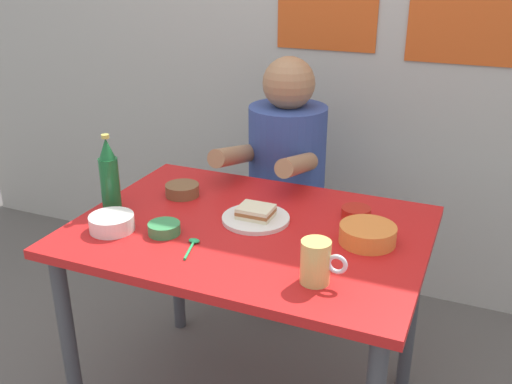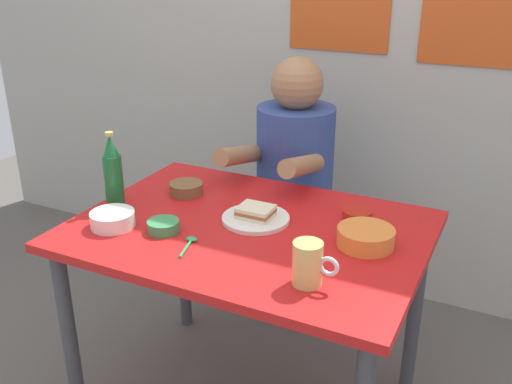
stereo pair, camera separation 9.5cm
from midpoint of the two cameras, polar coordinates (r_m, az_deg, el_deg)
wall_back at (r=2.64m, az=11.18°, el=17.00°), size 4.40×0.09×2.60m
dining_table at (r=1.87m, az=0.79°, el=-6.02°), size 1.10×0.80×0.74m
stool at (r=2.56m, az=4.71°, el=-5.23°), size 0.34×0.34×0.45m
person_seated at (r=2.38m, az=4.93°, el=3.53°), size 0.33×0.56×0.72m
plate_orange at (r=1.86m, az=1.49°, el=-2.68°), size 0.22×0.22×0.01m
sandwich at (r=1.85m, az=1.50°, el=-1.98°), size 0.11×0.09×0.04m
beer_mug at (r=1.51m, az=7.02°, el=-7.07°), size 0.13×0.08×0.12m
beer_bottle at (r=1.98m, az=-12.64°, el=1.83°), size 0.06×0.06×0.26m
condiment_bowl_brown at (r=2.07m, az=-5.63°, el=0.39°), size 0.12×0.12×0.04m
soup_bowl_orange at (r=1.74m, az=12.35°, el=-4.32°), size 0.17×0.17×0.05m
rice_bowl_white at (r=1.86m, az=-12.59°, el=-2.60°), size 0.14×0.14×0.05m
dip_bowl_green at (r=1.81m, az=-7.67°, el=-3.33°), size 0.10×0.10×0.03m
sambal_bowl_red at (r=1.90m, az=11.40°, el=-2.21°), size 0.10×0.10×0.03m
spoon at (r=1.73m, az=-5.04°, el=-5.04°), size 0.05×0.12×0.01m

